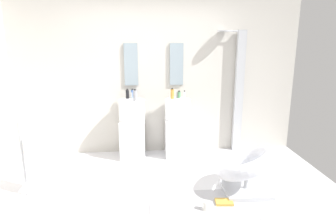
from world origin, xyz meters
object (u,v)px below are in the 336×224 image
coffee_mug (206,206)px  soap_bottle_black (127,94)px  soap_bottle_white (185,95)px  soap_bottle_blue (133,94)px  pedestal_sink_left (132,128)px  soap_bottle_amber (172,94)px  shower_column (238,89)px  pedestal_sink_right (178,127)px  towel_rack (35,148)px  soap_bottle_green (179,95)px  lounge_chair (247,167)px  magazine_ochre (224,202)px  soap_bottle_grey (135,95)px

coffee_mug → soap_bottle_black: size_ratio=0.68×
soap_bottle_white → soap_bottle_blue: size_ratio=0.94×
pedestal_sink_left → coffee_mug: 1.94m
soap_bottle_amber → coffee_mug: bearing=-82.5°
pedestal_sink_left → shower_column: shower_column is taller
pedestal_sink_right → coffee_mug: size_ratio=9.94×
pedestal_sink_right → soap_bottle_black: size_ratio=6.81×
coffee_mug → soap_bottle_white: bearing=91.3°
pedestal_sink_left → pedestal_sink_right: bearing=0.0°
pedestal_sink_right → towel_rack: bearing=-147.9°
shower_column → coffee_mug: size_ratio=19.15×
pedestal_sink_left → shower_column: bearing=5.8°
pedestal_sink_left → coffee_mug: pedestal_sink_left is taller
pedestal_sink_right → coffee_mug: bearing=-85.1°
soap_bottle_green → soap_bottle_black: bearing=177.8°
towel_rack → soap_bottle_black: bearing=50.9°
shower_column → coffee_mug: shower_column is taller
lounge_chair → coffee_mug: 0.75m
coffee_mug → soap_bottle_green: size_ratio=0.88×
pedestal_sink_left → soap_bottle_black: bearing=117.5°
pedestal_sink_left → soap_bottle_amber: bearing=4.5°
soap_bottle_white → soap_bottle_amber: soap_bottle_amber is taller
lounge_chair → soap_bottle_amber: bearing=121.0°
towel_rack → magazine_ochre: bearing=-9.7°
lounge_chair → soap_bottle_green: bearing=116.5°
shower_column → soap_bottle_white: bearing=-167.1°
magazine_ochre → coffee_mug: coffee_mug is taller
pedestal_sink_right → lounge_chair: (0.73, -1.30, -0.14)m
lounge_chair → soap_bottle_grey: (-1.41, 1.21, 0.70)m
coffee_mug → soap_bottle_green: 2.02m
pedestal_sink_left → soap_bottle_green: (0.78, 0.10, 0.53)m
pedestal_sink_left → pedestal_sink_right: (0.74, 0.00, 0.00)m
pedestal_sink_right → magazine_ochre: size_ratio=5.21×
pedestal_sink_right → soap_bottle_white: size_ratio=7.34×
soap_bottle_grey → magazine_ochre: bearing=-53.8°
lounge_chair → magazine_ochre: size_ratio=5.19×
pedestal_sink_right → soap_bottle_grey: size_ratio=5.66×
soap_bottle_black → shower_column: bearing=1.6°
towel_rack → soap_bottle_black: size_ratio=6.08×
lounge_chair → soap_bottle_blue: bearing=135.2°
soap_bottle_blue → lounge_chair: bearing=-44.8°
soap_bottle_blue → soap_bottle_amber: (0.64, -0.09, 0.01)m
soap_bottle_amber → soap_bottle_white: bearing=-24.3°
soap_bottle_white → soap_bottle_blue: soap_bottle_blue is taller
coffee_mug → soap_bottle_green: soap_bottle_green is taller
soap_bottle_black → towel_rack: bearing=-129.1°
coffee_mug → soap_bottle_white: 1.91m
pedestal_sink_right → soap_bottle_black: (-0.81, 0.13, 0.54)m
pedestal_sink_right → soap_bottle_green: size_ratio=8.76×
pedestal_sink_right → shower_column: 1.21m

